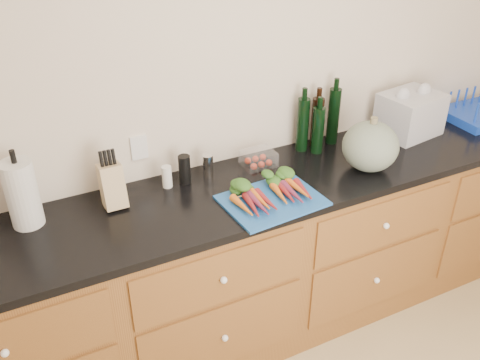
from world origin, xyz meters
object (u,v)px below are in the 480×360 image
squash (370,146)px  tomato_box (258,159)px  paper_towel (22,194)px  dish_rack (480,112)px  carrots (268,191)px  cutting_board (272,200)px  knife_block (112,186)px

squash → tomato_box: (-0.48, 0.28, -0.09)m
paper_towel → dish_rack: size_ratio=0.73×
carrots → squash: squash is taller
dish_rack → tomato_box: bearing=176.5°
cutting_board → tomato_box: size_ratio=2.70×
dish_rack → carrots: bearing=-172.9°
carrots → tomato_box: size_ratio=2.28×
carrots → knife_block: bearing=158.6°
dish_rack → cutting_board: bearing=-171.4°
cutting_board → knife_block: bearing=155.4°
paper_towel → knife_block: (0.37, -0.02, -0.05)m
squash → dish_rack: 1.02m
knife_block → dish_rack: bearing=-1.5°
cutting_board → knife_block: (-0.66, 0.30, 0.09)m
knife_block → tomato_box: knife_block is taller
paper_towel → knife_block: 0.38m
cutting_board → tomato_box: (0.11, 0.33, 0.03)m
knife_block → paper_towel: bearing=176.9°
knife_block → dish_rack: size_ratio=0.48×
cutting_board → knife_block: knife_block is taller
carrots → squash: (0.59, 0.01, 0.09)m
squash → carrots: bearing=-179.2°
knife_block → tomato_box: (0.76, 0.03, -0.06)m
cutting_board → tomato_box: bearing=72.3°
cutting_board → tomato_box: tomato_box is taller
carrots → tomato_box: 0.31m
squash → dish_rack: bearing=10.7°
cutting_board → carrots: 0.05m
tomato_box → dish_rack: bearing=-3.5°
dish_rack → knife_block: bearing=178.5°
cutting_board → dish_rack: bearing=8.6°
paper_towel → knife_block: paper_towel is taller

